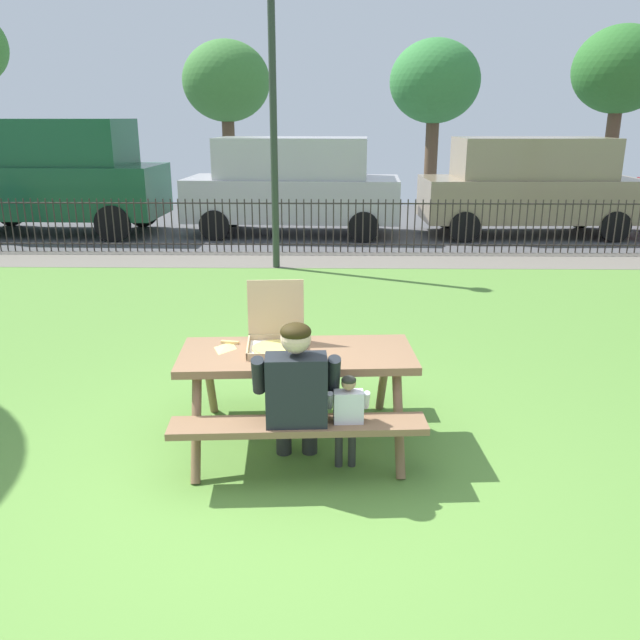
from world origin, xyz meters
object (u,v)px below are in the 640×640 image
object	(u,v)px
picnic_table_foreground	(297,373)
pizza_slice_on_table	(226,346)
adult_at_table	(296,392)
parked_car_right	(530,184)
child_at_table	(348,414)
parked_car_center	(293,184)
lamp_post_walkway	(273,101)
pizza_box_open	(276,336)
parked_car_left	(53,174)
far_tree_midright	(620,71)
far_tree_center	(435,83)
far_tree_midleft	(226,83)

from	to	relation	value
picnic_table_foreground	pizza_slice_on_table	xyz separation A→B (m)	(-0.56, 0.10, 0.18)
pizza_slice_on_table	adult_at_table	world-z (taller)	adult_at_table
picnic_table_foreground	parked_car_right	size ratio (longest dim) A/B	0.41
child_at_table	parked_car_center	bearing A→B (deg)	95.40
pizza_slice_on_table	lamp_post_walkway	distance (m)	6.53
pizza_box_open	parked_car_left	size ratio (longest dim) A/B	0.11
lamp_post_walkway	parked_car_left	bearing A→B (deg)	146.96
pizza_box_open	picnic_table_foreground	bearing A→B (deg)	-31.45
far_tree_midright	child_at_table	bearing A→B (deg)	-116.96
picnic_table_foreground	far_tree_midright	xyz separation A→B (m)	(8.96, 16.36, 3.21)
lamp_post_walkway	parked_car_right	bearing A→B (deg)	32.51
child_at_table	parked_car_left	distance (m)	11.96
lamp_post_walkway	picnic_table_foreground	bearing A→B (deg)	-83.76
child_at_table	far_tree_center	bearing A→B (deg)	79.90
picnic_table_foreground	pizza_slice_on_table	distance (m)	0.60
far_tree_midleft	parked_car_center	bearing A→B (deg)	-70.31
child_at_table	lamp_post_walkway	size ratio (longest dim) A/B	0.18
pizza_slice_on_table	far_tree_midleft	size ratio (longest dim) A/B	0.05
adult_at_table	parked_car_left	distance (m)	11.75
picnic_table_foreground	far_tree_center	bearing A→B (deg)	78.30
child_at_table	parked_car_right	bearing A→B (deg)	67.67
picnic_table_foreground	far_tree_center	world-z (taller)	far_tree_center
parked_car_center	parked_car_right	size ratio (longest dim) A/B	1.01
adult_at_table	parked_car_left	xyz separation A→B (m)	(-5.86, 10.17, 0.65)
child_at_table	parked_car_left	xyz separation A→B (m)	(-6.22, 10.18, 0.81)
pizza_slice_on_table	parked_car_center	xyz separation A→B (m)	(-0.02, 9.57, 0.32)
parked_car_right	far_tree_midleft	xyz separation A→B (m)	(-7.54, 6.70, 2.39)
parked_car_center	far_tree_midright	size ratio (longest dim) A/B	0.91
lamp_post_walkway	far_tree_midright	bearing A→B (deg)	46.13
pizza_box_open	pizza_slice_on_table	size ratio (longest dim) A/B	1.93
pizza_box_open	lamp_post_walkway	size ratio (longest dim) A/B	0.11
parked_car_left	far_tree_midright	distance (m)	16.44
parked_car_left	child_at_table	bearing A→B (deg)	-58.57
far_tree_midright	parked_car_center	bearing A→B (deg)	-144.95
far_tree_midleft	far_tree_center	distance (m)	6.37
picnic_table_foreground	pizza_slice_on_table	world-z (taller)	pizza_slice_on_table
far_tree_midleft	far_tree_center	bearing A→B (deg)	0.00
picnic_table_foreground	far_tree_center	xyz separation A→B (m)	(3.39, 16.36, 2.88)
adult_at_table	child_at_table	size ratio (longest dim) A/B	1.48
pizza_slice_on_table	child_at_table	world-z (taller)	child_at_table
parked_car_right	far_tree_center	xyz separation A→B (m)	(-1.17, 6.70, 2.38)
child_at_table	far_tree_midright	bearing A→B (deg)	63.04
adult_at_table	far_tree_midright	size ratio (longest dim) A/B	0.23
pizza_box_open	parked_car_left	distance (m)	11.13
lamp_post_walkway	far_tree_midleft	distance (m)	10.33
parked_car_left	parked_car_center	distance (m)	5.26
adult_at_table	child_at_table	world-z (taller)	adult_at_table
child_at_table	parked_car_left	bearing A→B (deg)	121.43
adult_at_table	parked_car_right	distance (m)	11.15
pizza_slice_on_table	parked_car_left	size ratio (longest dim) A/B	0.05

